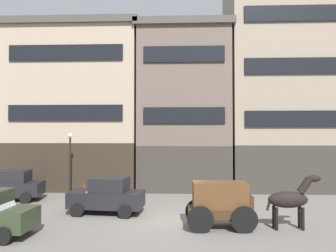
{
  "coord_description": "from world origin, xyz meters",
  "views": [
    {
      "loc": [
        0.44,
        -14.88,
        4.05
      ],
      "look_at": [
        -0.25,
        1.98,
        4.47
      ],
      "focal_mm": 34.17,
      "sensor_mm": 36.0,
      "label": 1
    }
  ],
  "objects_px": {
    "cargo_wagon": "(221,201)",
    "draft_horse": "(290,199)",
    "sedan_light": "(107,195)",
    "sedan_dark": "(11,186)",
    "fire_hydrant_curbside": "(84,192)",
    "streetlamp_curbside": "(70,155)"
  },
  "relations": [
    {
      "from": "fire_hydrant_curbside",
      "to": "sedan_light",
      "type": "bearing_deg",
      "value": -57.36
    },
    {
      "from": "cargo_wagon",
      "to": "draft_horse",
      "type": "bearing_deg",
      "value": 0.03
    },
    {
      "from": "draft_horse",
      "to": "streetlamp_curbside",
      "type": "relative_size",
      "value": 0.57
    },
    {
      "from": "draft_horse",
      "to": "fire_hydrant_curbside",
      "type": "height_order",
      "value": "draft_horse"
    },
    {
      "from": "sedan_light",
      "to": "streetlamp_curbside",
      "type": "relative_size",
      "value": 0.93
    },
    {
      "from": "streetlamp_curbside",
      "to": "sedan_light",
      "type": "bearing_deg",
      "value": -50.32
    },
    {
      "from": "sedan_light",
      "to": "streetlamp_curbside",
      "type": "distance_m",
      "value": 5.57
    },
    {
      "from": "sedan_light",
      "to": "streetlamp_curbside",
      "type": "height_order",
      "value": "streetlamp_curbside"
    },
    {
      "from": "draft_horse",
      "to": "streetlamp_curbside",
      "type": "distance_m",
      "value": 13.49
    },
    {
      "from": "draft_horse",
      "to": "streetlamp_curbside",
      "type": "height_order",
      "value": "streetlamp_curbside"
    },
    {
      "from": "cargo_wagon",
      "to": "sedan_dark",
      "type": "height_order",
      "value": "cargo_wagon"
    },
    {
      "from": "cargo_wagon",
      "to": "draft_horse",
      "type": "relative_size",
      "value": 1.25
    },
    {
      "from": "cargo_wagon",
      "to": "streetlamp_curbside",
      "type": "bearing_deg",
      "value": 144.19
    },
    {
      "from": "draft_horse",
      "to": "sedan_dark",
      "type": "distance_m",
      "value": 15.84
    },
    {
      "from": "draft_horse",
      "to": "sedan_dark",
      "type": "bearing_deg",
      "value": 161.08
    },
    {
      "from": "sedan_light",
      "to": "cargo_wagon",
      "type": "bearing_deg",
      "value": -22.97
    },
    {
      "from": "cargo_wagon",
      "to": "streetlamp_curbside",
      "type": "distance_m",
      "value": 11.02
    },
    {
      "from": "sedan_dark",
      "to": "sedan_light",
      "type": "relative_size",
      "value": 1.0
    },
    {
      "from": "cargo_wagon",
      "to": "draft_horse",
      "type": "xyz_separation_m",
      "value": [
        2.95,
        0.0,
        0.12
      ]
    },
    {
      "from": "cargo_wagon",
      "to": "fire_hydrant_curbside",
      "type": "height_order",
      "value": "cargo_wagon"
    },
    {
      "from": "cargo_wagon",
      "to": "sedan_dark",
      "type": "distance_m",
      "value": 13.08
    },
    {
      "from": "sedan_dark",
      "to": "sedan_light",
      "type": "xyz_separation_m",
      "value": [
        6.55,
        -2.81,
        0.0
      ]
    }
  ]
}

